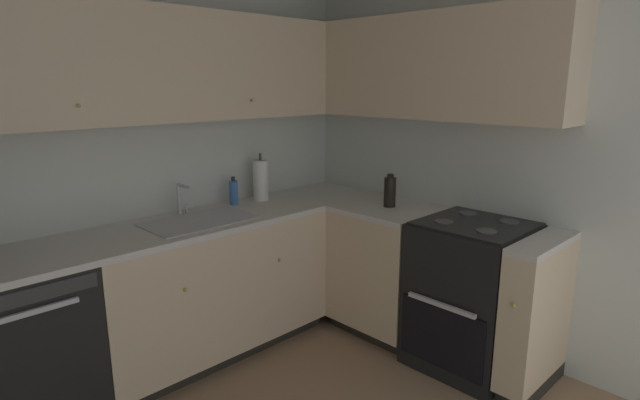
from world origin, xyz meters
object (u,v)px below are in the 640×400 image
object	(u,v)px
paper_towel_roll	(261,180)
oven_range	(471,294)
oil_bottle	(390,192)
soap_bottle	(234,192)
dishwasher	(25,349)

from	to	relation	value
paper_towel_roll	oven_range	bearing A→B (deg)	-70.00
paper_towel_roll	oil_bottle	size ratio (longest dim) A/B	1.54
soap_bottle	oil_bottle	world-z (taller)	oil_bottle
oven_range	paper_towel_roll	size ratio (longest dim) A/B	3.03
oven_range	dishwasher	bearing A→B (deg)	149.77
dishwasher	oil_bottle	size ratio (longest dim) A/B	3.86
soap_bottle	oil_bottle	size ratio (longest dim) A/B	0.87
oven_range	oil_bottle	world-z (taller)	oil_bottle
oven_range	soap_bottle	distance (m)	1.70
oven_range	paper_towel_roll	bearing A→B (deg)	110.00
oil_bottle	paper_towel_roll	bearing A→B (deg)	122.53
soap_bottle	paper_towel_roll	xyz separation A→B (m)	(0.22, -0.02, 0.06)
oil_bottle	soap_bottle	bearing A→B (deg)	132.06
oven_range	oil_bottle	size ratio (longest dim) A/B	4.68
dishwasher	paper_towel_roll	distance (m)	1.76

